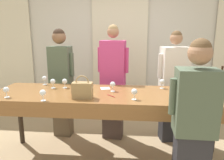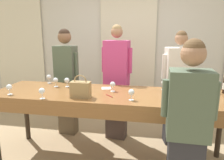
% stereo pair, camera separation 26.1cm
% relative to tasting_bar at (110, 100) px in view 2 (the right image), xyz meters
% --- Properties ---
extents(ground_plane, '(18.00, 18.00, 0.00)m').
position_rel_tasting_bar_xyz_m(ground_plane, '(0.00, 0.02, -0.87)').
color(ground_plane, tan).
extents(wall_back, '(12.00, 0.06, 2.80)m').
position_rel_tasting_bar_xyz_m(wall_back, '(0.00, 1.93, 0.53)').
color(wall_back, beige).
rests_on(wall_back, ground_plane).
extents(curtain_panel_left, '(1.11, 0.03, 2.69)m').
position_rel_tasting_bar_xyz_m(curtain_panel_left, '(-2.42, 1.87, 0.47)').
color(curtain_panel_left, beige).
rests_on(curtain_panel_left, ground_plane).
extents(curtain_panel_center, '(1.11, 0.03, 2.69)m').
position_rel_tasting_bar_xyz_m(curtain_panel_center, '(0.00, 1.87, 0.47)').
color(curtain_panel_center, beige).
rests_on(curtain_panel_center, ground_plane).
extents(tasting_bar, '(3.03, 0.86, 0.95)m').
position_rel_tasting_bar_xyz_m(tasting_bar, '(0.00, 0.00, 0.00)').
color(tasting_bar, brown).
rests_on(tasting_bar, ground_plane).
extents(handbag, '(0.23, 0.12, 0.27)m').
position_rel_tasting_bar_xyz_m(handbag, '(-0.32, -0.22, 0.18)').
color(handbag, '#997A4C').
rests_on(handbag, tasting_bar).
extents(wine_glass_front_left, '(0.07, 0.07, 0.13)m').
position_rel_tasting_bar_xyz_m(wine_glass_front_left, '(0.28, -0.22, 0.17)').
color(wine_glass_front_left, white).
rests_on(wine_glass_front_left, tasting_bar).
extents(wine_glass_front_mid, '(0.07, 0.07, 0.13)m').
position_rel_tasting_bar_xyz_m(wine_glass_front_mid, '(0.67, 0.31, 0.17)').
color(wine_glass_front_mid, white).
rests_on(wine_glass_front_mid, tasting_bar).
extents(wine_glass_front_right, '(0.07, 0.07, 0.13)m').
position_rel_tasting_bar_xyz_m(wine_glass_front_right, '(-0.66, 0.22, 0.17)').
color(wine_glass_front_right, white).
rests_on(wine_glass_front_right, tasting_bar).
extents(wine_glass_center_left, '(0.07, 0.07, 0.13)m').
position_rel_tasting_bar_xyz_m(wine_glass_center_left, '(0.01, 0.10, 0.17)').
color(wine_glass_center_left, white).
rests_on(wine_glass_center_left, tasting_bar).
extents(wine_glass_center_mid, '(0.07, 0.07, 0.13)m').
position_rel_tasting_bar_xyz_m(wine_glass_center_mid, '(1.29, 0.26, 0.17)').
color(wine_glass_center_mid, white).
rests_on(wine_glass_center_mid, tasting_bar).
extents(wine_glass_center_right, '(0.07, 0.07, 0.13)m').
position_rel_tasting_bar_xyz_m(wine_glass_center_right, '(1.23, 0.14, 0.17)').
color(wine_glass_center_right, white).
rests_on(wine_glass_center_right, tasting_bar).
extents(wine_glass_back_left, '(0.07, 0.07, 0.13)m').
position_rel_tasting_bar_xyz_m(wine_glass_back_left, '(-0.74, -0.35, 0.17)').
color(wine_glass_back_left, white).
rests_on(wine_glass_back_left, tasting_bar).
extents(wine_glass_back_mid, '(0.07, 0.07, 0.13)m').
position_rel_tasting_bar_xyz_m(wine_glass_back_mid, '(-1.22, -0.27, 0.17)').
color(wine_glass_back_mid, white).
rests_on(wine_glass_back_mid, tasting_bar).
extents(wine_glass_back_right, '(0.07, 0.07, 0.13)m').
position_rel_tasting_bar_xyz_m(wine_glass_back_right, '(-0.82, 0.19, 0.17)').
color(wine_glass_back_right, white).
rests_on(wine_glass_back_right, tasting_bar).
extents(wine_glass_near_host, '(0.07, 0.07, 0.13)m').
position_rel_tasting_bar_xyz_m(wine_glass_near_host, '(-1.01, 0.38, 0.17)').
color(wine_glass_near_host, white).
rests_on(wine_glass_near_host, tasting_bar).
extents(napkin, '(0.15, 0.15, 0.00)m').
position_rel_tasting_bar_xyz_m(napkin, '(-0.10, 0.24, 0.08)').
color(napkin, white).
rests_on(napkin, tasting_bar).
extents(pen, '(0.10, 0.10, 0.01)m').
position_rel_tasting_bar_xyz_m(pen, '(0.01, -0.12, 0.08)').
color(pen, maroon).
rests_on(pen, tasting_bar).
extents(guest_olive_jacket, '(0.46, 0.25, 1.76)m').
position_rel_tasting_bar_xyz_m(guest_olive_jacket, '(-0.87, 0.70, 0.07)').
color(guest_olive_jacket, brown).
rests_on(guest_olive_jacket, ground_plane).
extents(guest_pink_top, '(0.49, 0.28, 1.81)m').
position_rel_tasting_bar_xyz_m(guest_pink_top, '(-0.04, 0.70, 0.06)').
color(guest_pink_top, '#473833').
rests_on(guest_pink_top, ground_plane).
extents(guest_cream_sweater, '(0.52, 0.33, 1.73)m').
position_rel_tasting_bar_xyz_m(guest_cream_sweater, '(0.90, 0.70, 0.00)').
color(guest_cream_sweater, '#28282D').
rests_on(guest_cream_sweater, ground_plane).
extents(host_pouring, '(0.48, 0.28, 1.66)m').
position_rel_tasting_bar_xyz_m(host_pouring, '(0.84, -0.67, -0.02)').
color(host_pouring, '#28282D').
rests_on(host_pouring, ground_plane).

